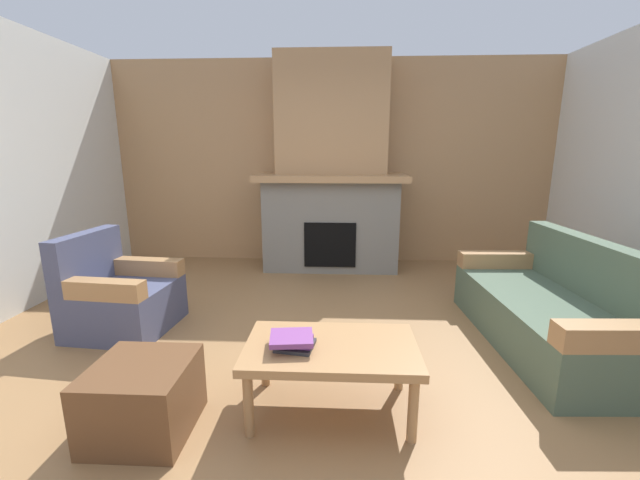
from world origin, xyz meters
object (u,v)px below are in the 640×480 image
Objects in this scene: couch at (553,311)px; ottoman at (143,398)px; coffee_table at (331,353)px; armchair at (119,297)px; fireplace at (331,179)px.

couch is 3.53× the size of ottoman.
couch is at bearing 27.77° from coffee_table.
armchair is 2.12m from coffee_table.
couch reaches higher than ottoman.
fireplace is at bearing 48.58° from armchair.
fireplace reaches higher than coffee_table.
couch is 3.61m from armchair.
fireplace is 3.15m from coffee_table.
fireplace is at bearing 73.74° from ottoman.
couch is (1.82, -2.13, -0.88)m from fireplace.
couch and armchair have the same top height.
ottoman is at bearing -106.26° from fireplace.
fireplace reaches higher than armchair.
coffee_table is (0.07, -3.05, -0.79)m from fireplace.
fireplace is 3.18× the size of armchair.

